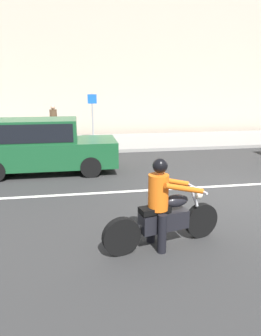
{
  "coord_description": "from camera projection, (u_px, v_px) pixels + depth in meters",
  "views": [
    {
      "loc": [
        -4.13,
        -6.58,
        2.68
      ],
      "look_at": [
        -3.08,
        -0.34,
        0.98
      ],
      "focal_mm": 32.27,
      "sensor_mm": 36.0,
      "label": 1
    }
  ],
  "objects": [
    {
      "name": "ground_plane",
      "position": [
        248.0,
        197.0,
        7.63
      ],
      "size": [
        80.0,
        80.0,
        0.0
      ],
      "primitive_type": "plane",
      "color": "#2D2D2D"
    },
    {
      "name": "sidewalk_slab",
      "position": [
        163.0,
        141.0,
        15.23
      ],
      "size": [
        40.0,
        4.4,
        0.14
      ],
      "primitive_type": "cube",
      "color": "gray",
      "rests_on": "ground_plane"
    },
    {
      "name": "building_facade",
      "position": [
        150.0,
        23.0,
        16.89
      ],
      "size": [
        40.0,
        1.4,
        12.34
      ],
      "primitive_type": "cube",
      "color": "#B7A893",
      "rests_on": "ground_plane"
    },
    {
      "name": "lane_marking_stripe",
      "position": [
        260.0,
        184.0,
        8.63
      ],
      "size": [
        18.0,
        0.14,
        0.01
      ],
      "primitive_type": "cube",
      "color": "silver",
      "rests_on": "ground_plane"
    },
    {
      "name": "motorcycle_with_rider_orange_stripe",
      "position": [
        163.0,
        211.0,
        5.13
      ],
      "size": [
        2.18,
        0.81,
        1.57
      ],
      "color": "black",
      "rests_on": "ground_plane"
    },
    {
      "name": "parked_sedan_forest_green",
      "position": [
        43.0,
        146.0,
        9.6
      ],
      "size": [
        4.49,
        1.82,
        1.72
      ],
      "color": "#164C28",
      "rests_on": "ground_plane"
    },
    {
      "name": "street_sign_post",
      "position": [
        93.0,
        112.0,
        14.67
      ],
      "size": [
        0.44,
        0.08,
        2.24
      ],
      "color": "gray",
      "rests_on": "sidewalk_slab"
    },
    {
      "name": "pedestrian_bystander",
      "position": [
        54.0,
        120.0,
        14.4
      ],
      "size": [
        0.34,
        0.34,
        1.73
      ],
      "color": "black",
      "rests_on": "sidewalk_slab"
    }
  ]
}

